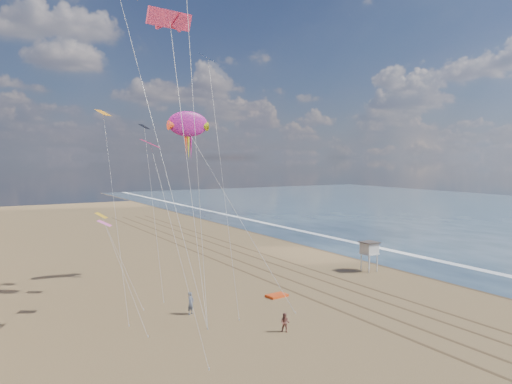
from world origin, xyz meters
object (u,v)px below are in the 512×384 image
lifeguard_stand (369,249)px  kite_flyer_b (285,323)px  grounded_kite (277,296)px  show_kite (188,124)px  kite_flyer_a (191,303)px

lifeguard_stand → kite_flyer_b: size_ratio=2.33×
lifeguard_stand → grounded_kite: 15.60m
show_kite → kite_flyer_b: size_ratio=15.25×
show_kite → kite_flyer_a: size_ratio=11.81×
lifeguard_stand → kite_flyer_a: lifeguard_stand is taller
kite_flyer_b → grounded_kite: bearing=110.7°
lifeguard_stand → kite_flyer_a: size_ratio=1.80×
kite_flyer_b → show_kite: bearing=138.9°
kite_flyer_a → show_kite: bearing=34.3°
kite_flyer_a → lifeguard_stand: bearing=-23.1°
lifeguard_stand → grounded_kite: size_ratio=1.77×
lifeguard_stand → kite_flyer_a: 24.52m
grounded_kite → show_kite: show_kite is taller
grounded_kite → show_kite: size_ratio=0.09×
kite_flyer_a → kite_flyer_b: bearing=-93.2°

